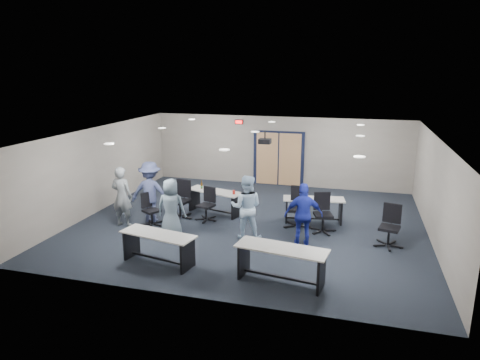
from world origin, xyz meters
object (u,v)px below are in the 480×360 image
(table_front_right, at_px, (281,259))
(table_back_left, at_px, (215,198))
(person_navy, at_px, (304,215))
(person_back, at_px, (150,192))
(person_lightblue, at_px, (246,207))
(chair_loose_left, at_px, (152,209))
(person_plaid, at_px, (171,207))
(chair_back_c, at_px, (297,208))
(chair_back_b, at_px, (206,204))
(chair_back_d, at_px, (323,213))
(table_front_left, at_px, (158,243))
(chair_back_a, at_px, (180,200))
(person_gray, at_px, (122,196))
(chair_loose_right, at_px, (390,226))
(table_back_right, at_px, (313,206))

(table_front_right, xyz_separation_m, table_back_left, (-2.84, 3.93, -0.03))
(person_navy, height_order, person_back, person_back)
(person_lightblue, relative_size, person_back, 0.96)
(chair_loose_left, relative_size, person_navy, 0.58)
(person_plaid, bearing_deg, chair_back_c, -160.95)
(table_back_left, distance_m, chair_back_b, 0.70)
(table_front_right, xyz_separation_m, chair_back_b, (-2.88, 3.23, -0.04))
(table_front_right, distance_m, table_back_left, 4.85)
(chair_back_d, relative_size, chair_loose_left, 1.14)
(chair_back_d, xyz_separation_m, chair_loose_left, (-4.89, -0.79, -0.07))
(table_front_left, height_order, person_lightblue, person_lightblue)
(table_back_left, distance_m, person_lightblue, 2.31)
(chair_back_a, distance_m, chair_back_c, 3.58)
(chair_back_d, relative_size, person_gray, 0.62)
(table_front_right, xyz_separation_m, chair_back_c, (-0.14, 3.39, 0.05))
(chair_back_a, bearing_deg, person_lightblue, -12.71)
(chair_back_d, height_order, chair_loose_right, chair_back_d)
(table_front_right, bearing_deg, person_plaid, 159.59)
(chair_back_a, distance_m, person_navy, 4.07)
(chair_back_c, height_order, person_lightblue, person_lightblue)
(table_front_left, xyz_separation_m, chair_loose_left, (-1.32, 2.26, -0.02))
(table_front_right, distance_m, table_back_right, 3.98)
(person_plaid, bearing_deg, person_gray, -17.09)
(chair_back_d, bearing_deg, person_back, 167.47)
(table_front_right, distance_m, chair_loose_left, 4.91)
(chair_back_d, bearing_deg, table_back_left, 150.39)
(table_front_left, xyz_separation_m, person_gray, (-2.12, 2.02, 0.38))
(table_front_right, height_order, chair_loose_left, chair_loose_left)
(table_front_right, relative_size, table_back_right, 1.09)
(chair_back_d, bearing_deg, table_front_left, -157.04)
(chair_back_a, bearing_deg, chair_loose_right, 4.80)
(table_back_left, xyz_separation_m, chair_back_d, (3.45, -0.73, 0.04))
(chair_loose_right, height_order, person_plaid, person_plaid)
(person_gray, bearing_deg, chair_back_b, -152.63)
(table_back_right, bearing_deg, person_lightblue, -141.84)
(chair_back_a, bearing_deg, person_navy, -5.33)
(table_front_right, bearing_deg, person_lightblue, 129.82)
(chair_back_c, xyz_separation_m, chair_back_d, (0.75, -0.19, -0.04))
(chair_loose_right, bearing_deg, table_front_left, -141.18)
(person_lightblue, bearing_deg, chair_back_c, -142.46)
(person_plaid, bearing_deg, person_navy, 177.78)
(table_back_left, bearing_deg, chair_back_d, 3.83)
(table_back_left, xyz_separation_m, person_gray, (-2.23, -1.76, 0.37))
(person_navy, bearing_deg, person_gray, -12.82)
(chair_back_d, bearing_deg, table_front_right, -118.46)
(chair_loose_left, bearing_deg, person_navy, -64.28)
(person_back, bearing_deg, table_back_right, -174.92)
(chair_back_b, relative_size, chair_back_d, 0.91)
(chair_back_b, bearing_deg, person_plaid, -95.54)
(table_front_left, relative_size, person_gray, 1.08)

